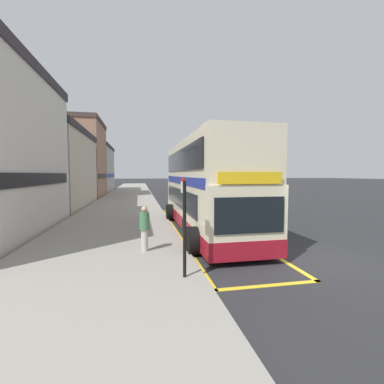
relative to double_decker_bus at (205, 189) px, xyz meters
name	(u,v)px	position (x,y,z in m)	size (l,w,h in m)	color
ground_plane	(178,193)	(2.46, 26.73, -2.07)	(260.00, 260.00, 0.00)	#28282B
pavement_near	(130,193)	(-4.54, 26.73, -2.00)	(6.00, 76.00, 0.14)	gray
double_decker_bus	(205,189)	(0.00, 0.00, 0.00)	(3.27, 11.11, 4.40)	beige
bus_bay_markings	(202,229)	(-0.05, 0.28, -2.06)	(2.98, 14.46, 0.01)	yellow
bus_stop_sign	(184,218)	(-2.10, -6.14, -0.39)	(0.09, 0.51, 2.59)	black
terrace_mid	(17,168)	(-13.19, 11.62, 1.29)	(11.11, 11.46, 7.58)	beige
terrace_corner	(67,158)	(-11.95, 22.19, 2.68)	(8.59, 8.96, 10.38)	#9E7056
terrace_end	(81,168)	(-12.36, 32.57, 1.67)	(9.42, 11.77, 8.34)	#B2ADA8
parked_car_navy_behind	(232,192)	(7.10, 15.66, -1.27)	(2.09, 4.20, 1.62)	navy
parked_car_black_far	(204,187)	(7.13, 28.80, -1.27)	(2.09, 4.20, 1.62)	black
parked_car_black_ahead	(182,184)	(5.07, 39.17, -1.27)	(2.09, 4.20, 1.62)	black
pedestrian_waiting_near_sign	(144,227)	(-3.08, -3.64, -1.07)	(0.34, 0.34, 1.58)	#B7B2AD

